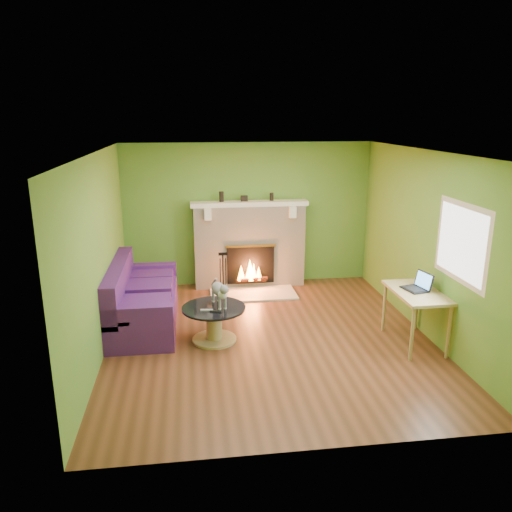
# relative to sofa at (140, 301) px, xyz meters

# --- Properties ---
(floor) EXTENTS (5.00, 5.00, 0.00)m
(floor) POSITION_rel_sofa_xyz_m (1.86, -0.76, -0.37)
(floor) COLOR #542D18
(floor) RESTS_ON ground
(ceiling) EXTENTS (5.00, 5.00, 0.00)m
(ceiling) POSITION_rel_sofa_xyz_m (1.86, -0.76, 2.23)
(ceiling) COLOR white
(ceiling) RESTS_ON wall_back
(wall_back) EXTENTS (5.00, 0.00, 5.00)m
(wall_back) POSITION_rel_sofa_xyz_m (1.86, 1.74, 0.93)
(wall_back) COLOR #558E2E
(wall_back) RESTS_ON floor
(wall_front) EXTENTS (5.00, 0.00, 5.00)m
(wall_front) POSITION_rel_sofa_xyz_m (1.86, -3.26, 0.93)
(wall_front) COLOR #558E2E
(wall_front) RESTS_ON floor
(wall_left) EXTENTS (0.00, 5.00, 5.00)m
(wall_left) POSITION_rel_sofa_xyz_m (-0.39, -0.76, 0.93)
(wall_left) COLOR #558E2E
(wall_left) RESTS_ON floor
(wall_right) EXTENTS (0.00, 5.00, 5.00)m
(wall_right) POSITION_rel_sofa_xyz_m (4.11, -0.76, 0.93)
(wall_right) COLOR #558E2E
(wall_right) RESTS_ON floor
(window_frame) EXTENTS (0.00, 1.20, 1.20)m
(window_frame) POSITION_rel_sofa_xyz_m (4.10, -1.66, 1.18)
(window_frame) COLOR silver
(window_frame) RESTS_ON wall_right
(window_pane) EXTENTS (0.00, 1.06, 1.06)m
(window_pane) POSITION_rel_sofa_xyz_m (4.09, -1.66, 1.18)
(window_pane) COLOR white
(window_pane) RESTS_ON wall_right
(fireplace) EXTENTS (2.10, 0.46, 1.58)m
(fireplace) POSITION_rel_sofa_xyz_m (1.86, 1.56, 0.41)
(fireplace) COLOR beige
(fireplace) RESTS_ON floor
(hearth) EXTENTS (1.50, 0.75, 0.03)m
(hearth) POSITION_rel_sofa_xyz_m (1.86, 1.04, -0.35)
(hearth) COLOR beige
(hearth) RESTS_ON floor
(mantel) EXTENTS (2.10, 0.28, 0.08)m
(mantel) POSITION_rel_sofa_xyz_m (1.86, 1.54, 1.17)
(mantel) COLOR white
(mantel) RESTS_ON fireplace
(sofa) EXTENTS (0.95, 2.11, 0.95)m
(sofa) POSITION_rel_sofa_xyz_m (0.00, 0.00, 0.00)
(sofa) COLOR #491A65
(sofa) RESTS_ON floor
(coffee_table) EXTENTS (0.89, 0.89, 0.50)m
(coffee_table) POSITION_rel_sofa_xyz_m (1.08, -0.74, -0.08)
(coffee_table) COLOR tan
(coffee_table) RESTS_ON floor
(desk) EXTENTS (0.60, 1.04, 0.77)m
(desk) POSITION_rel_sofa_xyz_m (3.81, -1.20, 0.31)
(desk) COLOR tan
(desk) RESTS_ON floor
(cat) EXTENTS (0.36, 0.66, 0.39)m
(cat) POSITION_rel_sofa_xyz_m (1.16, -0.69, 0.33)
(cat) COLOR slate
(cat) RESTS_ON coffee_table
(remote_silver) EXTENTS (0.17, 0.06, 0.02)m
(remote_silver) POSITION_rel_sofa_xyz_m (0.98, -0.86, 0.14)
(remote_silver) COLOR gray
(remote_silver) RESTS_ON coffee_table
(remote_black) EXTENTS (0.17, 0.09, 0.02)m
(remote_black) POSITION_rel_sofa_xyz_m (1.10, -0.92, 0.14)
(remote_black) COLOR black
(remote_black) RESTS_ON coffee_table
(laptop) EXTENTS (0.36, 0.39, 0.25)m
(laptop) POSITION_rel_sofa_xyz_m (3.79, -1.15, 0.53)
(laptop) COLOR black
(laptop) RESTS_ON desk
(fire_tools) EXTENTS (0.19, 0.19, 0.72)m
(fire_tools) POSITION_rel_sofa_xyz_m (1.34, 1.19, 0.02)
(fire_tools) COLOR black
(fire_tools) RESTS_ON hearth
(mantel_vase_left) EXTENTS (0.08, 0.08, 0.18)m
(mantel_vase_left) POSITION_rel_sofa_xyz_m (1.36, 1.57, 1.30)
(mantel_vase_left) COLOR black
(mantel_vase_left) RESTS_ON mantel
(mantel_vase_right) EXTENTS (0.07, 0.07, 0.14)m
(mantel_vase_right) POSITION_rel_sofa_xyz_m (2.26, 1.57, 1.28)
(mantel_vase_right) COLOR black
(mantel_vase_right) RESTS_ON mantel
(mantel_box) EXTENTS (0.12, 0.08, 0.10)m
(mantel_box) POSITION_rel_sofa_xyz_m (1.77, 1.57, 1.26)
(mantel_box) COLOR black
(mantel_box) RESTS_ON mantel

